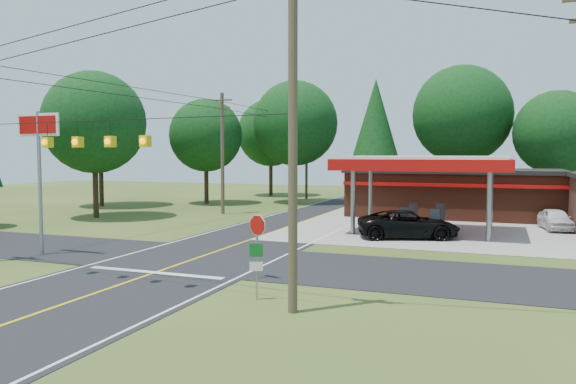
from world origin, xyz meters
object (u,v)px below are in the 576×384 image
(gas_canopy, at_px, (424,166))
(big_stop_sign, at_px, (39,148))
(sedan_car, at_px, (555,220))
(octagonal_stop_sign, at_px, (257,230))
(suv_car, at_px, (408,225))

(gas_canopy, xyz_separation_m, big_stop_sign, (-16.69, -15.01, 1.05))
(sedan_car, distance_m, big_stop_sign, 31.50)
(big_stop_sign, bearing_deg, octagonal_stop_sign, -4.71)
(sedan_car, bearing_deg, suv_car, -149.25)
(suv_car, distance_m, big_stop_sign, 20.66)
(suv_car, relative_size, octagonal_stop_sign, 2.25)
(suv_car, relative_size, sedan_car, 1.44)
(suv_car, xyz_separation_m, sedan_car, (8.50, 7.00, -0.12))
(gas_canopy, relative_size, big_stop_sign, 1.49)
(suv_car, xyz_separation_m, octagonal_stop_sign, (-4.00, -13.01, 1.15))
(sedan_car, relative_size, octagonal_stop_sign, 1.56)
(suv_car, bearing_deg, big_stop_sign, 107.96)
(sedan_car, distance_m, octagonal_stop_sign, 23.63)
(gas_canopy, relative_size, sedan_car, 2.57)
(gas_canopy, bearing_deg, big_stop_sign, -138.04)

